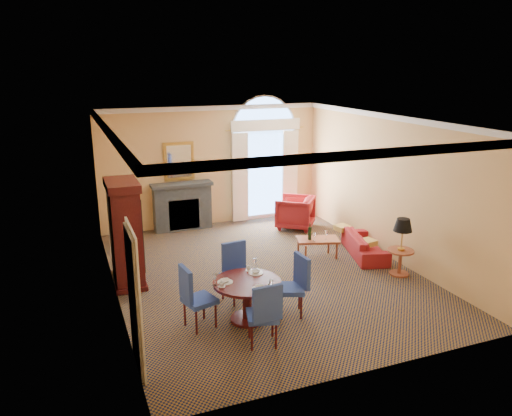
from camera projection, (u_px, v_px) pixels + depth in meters
name	position (u px, v px, depth m)	size (l,w,h in m)	color
ground	(265.00, 274.00, 10.47)	(7.50, 7.50, 0.00)	#111836
room_envelope	(252.00, 150.00, 10.37)	(6.04, 7.52, 3.45)	#E0B06B
armoire	(125.00, 235.00, 9.75)	(0.60, 1.07, 2.10)	#3A0D0D
dining_table	(247.00, 292.00, 8.40)	(1.16, 1.16, 0.93)	#3A0D0D
dining_chair_north	(235.00, 267.00, 9.23)	(0.59, 0.59, 1.07)	navy
dining_chair_south	(265.00, 311.00, 7.59)	(0.58, 0.58, 1.07)	navy
dining_chair_east	(296.00, 281.00, 8.64)	(0.62, 0.62, 1.07)	navy
dining_chair_west	(193.00, 294.00, 8.17)	(0.59, 0.59, 1.07)	navy
sofa	(365.00, 245.00, 11.43)	(1.70, 0.66, 0.50)	maroon
armchair	(295.00, 212.00, 13.31)	(0.92, 0.94, 0.86)	maroon
coffee_table	(317.00, 240.00, 11.17)	(1.04, 0.77, 0.84)	#97472D
side_table	(402.00, 239.00, 10.21)	(0.55, 0.55, 1.19)	#97472D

